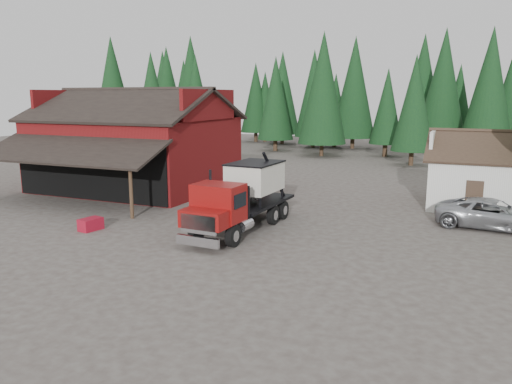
% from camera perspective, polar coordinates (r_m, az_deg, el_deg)
% --- Properties ---
extents(ground, '(120.00, 120.00, 0.00)m').
position_cam_1_polar(ground, '(23.41, -6.02, -5.46)').
color(ground, '#453B36').
rests_on(ground, ground).
extents(red_barn, '(12.80, 13.63, 7.18)m').
position_cam_1_polar(red_barn, '(37.00, -13.57, 4.60)').
color(red_barn, maroon).
rests_on(red_barn, ground).
extents(farmhouse, '(8.60, 6.42, 4.65)m').
position_cam_1_polar(farmhouse, '(32.99, 26.32, 1.23)').
color(farmhouse, silver).
rests_on(farmhouse, ground).
extents(conifer_backdrop, '(76.00, 16.00, 16.00)m').
position_cam_1_polar(conifer_backdrop, '(62.89, 13.00, 4.66)').
color(conifer_backdrop, black).
rests_on(conifer_backdrop, ground).
extents(near_pine_a, '(4.40, 4.40, 11.40)m').
position_cam_1_polar(near_pine_a, '(57.91, -11.79, 10.54)').
color(near_pine_a, '#382619').
rests_on(near_pine_a, ground).
extents(near_pine_b, '(3.96, 3.96, 10.40)m').
position_cam_1_polar(near_pine_b, '(49.82, 17.65, 9.65)').
color(near_pine_b, '#382619').
rests_on(near_pine_b, ground).
extents(near_pine_d, '(5.28, 5.28, 13.40)m').
position_cam_1_polar(near_pine_d, '(55.64, 7.67, 11.69)').
color(near_pine_d, '#382619').
rests_on(near_pine_d, ground).
extents(feed_truck, '(2.61, 8.38, 3.74)m').
position_cam_1_polar(feed_truck, '(24.63, -1.55, -0.38)').
color(feed_truck, black).
rests_on(feed_truck, ground).
extents(silver_car, '(5.62, 3.03, 1.50)m').
position_cam_1_polar(silver_car, '(27.71, 25.40, -2.29)').
color(silver_car, '#A3A6AB').
rests_on(silver_car, ground).
extents(equip_box, '(0.90, 1.21, 0.60)m').
position_cam_1_polar(equip_box, '(26.18, -18.37, -3.51)').
color(equip_box, maroon).
rests_on(equip_box, ground).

